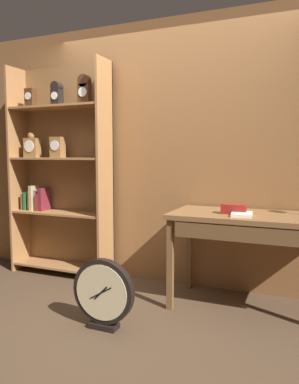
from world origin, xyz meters
TOP-DOWN VIEW (x-y plane):
  - ground_plane at (0.00, 0.00)m, footprint 10.00×10.00m
  - back_wood_panel at (0.00, 1.25)m, footprint 4.80×0.05m
  - bookshelf at (-1.22, 1.06)m, footprint 1.13×0.31m
  - workbench at (0.87, 0.84)m, footprint 1.42×0.65m
  - toolbox_small at (0.69, 0.82)m, footprint 0.20×0.09m
  - open_repair_manual at (0.76, 0.75)m, footprint 0.18×0.24m
  - round_clock_large at (-0.13, 0.07)m, footprint 0.49×0.11m

SIDE VIEW (x-z plane):
  - ground_plane at x=0.00m, z-range 0.00..0.00m
  - round_clock_large at x=-0.13m, z-range 0.00..0.53m
  - workbench at x=0.87m, z-range 0.31..1.11m
  - open_repair_manual at x=0.76m, z-range 0.80..0.83m
  - toolbox_small at x=0.69m, z-range 0.80..0.88m
  - bookshelf at x=-1.22m, z-range 0.00..2.23m
  - back_wood_panel at x=0.00m, z-range 0.00..2.60m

